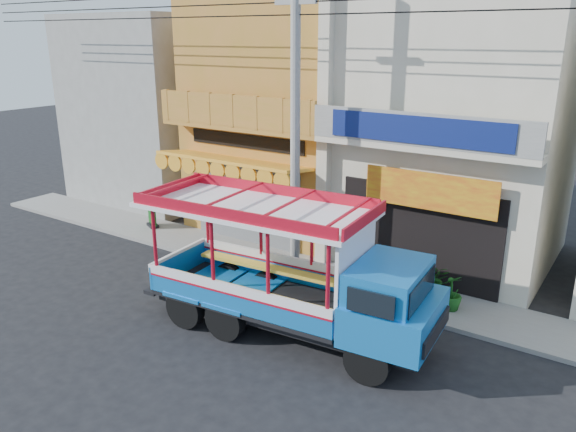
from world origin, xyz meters
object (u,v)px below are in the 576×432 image
Objects in this scene: utility_pole at (300,107)px; potted_plant_a at (434,279)px; potted_plant_b at (401,277)px; green_sign at (152,216)px; potted_plant_c at (452,292)px; songthaew_truck at (307,277)px.

utility_pole is 31.20× the size of potted_plant_a.
potted_plant_b is (-0.76, -0.40, 0.02)m from potted_plant_a.
green_sign is 1.08× the size of potted_plant_c.
utility_pole is 5.82m from potted_plant_a.
green_sign is at bearing 163.23° from potted_plant_a.
green_sign is (-8.81, 3.45, -1.05)m from songthaew_truck.
potted_plant_b is at bearing 74.42° from songthaew_truck.
potted_plant_b is 1.47m from potted_plant_c.
utility_pole is 4.65m from songthaew_truck.
potted_plant_a is 0.86m from potted_plant_b.
potted_plant_c is at bearing 52.71° from songthaew_truck.
utility_pole reaches higher than songthaew_truck.
green_sign is at bearing 37.84° from potted_plant_b.
utility_pole is at bearing -52.08° from potted_plant_c.
potted_plant_c is at bearing -149.81° from potted_plant_b.
potted_plant_c reaches higher than potted_plant_b.
songthaew_truck reaches higher than potted_plant_b.
songthaew_truck is at bearing -21.39° from green_sign.
utility_pole reaches higher than potted_plant_b.
utility_pole is at bearing -179.50° from potted_plant_a.
green_sign is at bearing 172.48° from utility_pole.
potted_plant_c reaches higher than potted_plant_a.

